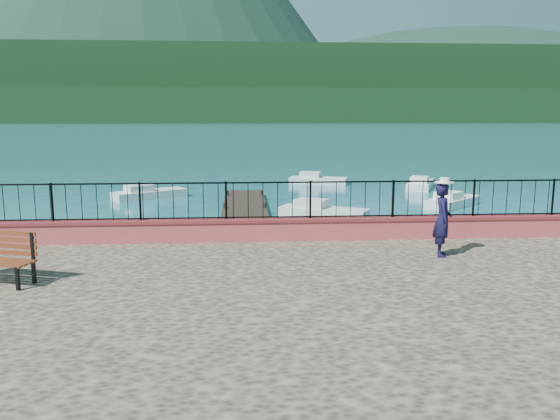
{
  "coord_description": "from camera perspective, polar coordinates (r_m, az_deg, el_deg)",
  "views": [
    {
      "loc": [
        -2.05,
        -10.32,
        4.46
      ],
      "look_at": [
        -1.21,
        2.0,
        2.3
      ],
      "focal_mm": 35.0,
      "sensor_mm": 36.0,
      "label": 1
    }
  ],
  "objects": [
    {
      "name": "boat_5",
      "position": [
        34.58,
        14.46,
        2.87
      ],
      "size": [
        2.71,
        3.95,
        0.8
      ],
      "primitive_type": "cube",
      "rotation": [
        0.0,
        0.0,
        1.15
      ],
      "color": "silver",
      "rests_on": "ground"
    },
    {
      "name": "person",
      "position": [
        13.19,
        16.62,
        -0.98
      ],
      "size": [
        0.56,
        0.71,
        1.72
      ],
      "primitive_type": "imported",
      "rotation": [
        0.0,
        0.0,
        1.32
      ],
      "color": "black",
      "rests_on": "promenade"
    },
    {
      "name": "foothills",
      "position": [
        370.74,
        -3.67,
        12.63
      ],
      "size": [
        900.0,
        120.0,
        44.0
      ],
      "primitive_type": "cube",
      "color": "black",
      "rests_on": "ground"
    },
    {
      "name": "dock",
      "position": [
        22.74,
        -3.69,
        -1.02
      ],
      "size": [
        2.0,
        16.0,
        0.3
      ],
      "primitive_type": "cube",
      "color": "#2D231C",
      "rests_on": "ground"
    },
    {
      "name": "ground",
      "position": [
        11.43,
        6.95,
        -13.12
      ],
      "size": [
        2000.0,
        2000.0,
        0.0
      ],
      "primitive_type": "plane",
      "color": "#19596B",
      "rests_on": "ground"
    },
    {
      "name": "boat_1",
      "position": [
        24.0,
        4.57,
        0.16
      ],
      "size": [
        4.02,
        2.91,
        0.8
      ],
      "primitive_type": "cube",
      "rotation": [
        0.0,
        0.0,
        -0.47
      ],
      "color": "silver",
      "rests_on": "ground"
    },
    {
      "name": "companion_hill",
      "position": [
        612.04,
        17.6,
        9.06
      ],
      "size": [
        448.0,
        384.0,
        180.0
      ],
      "primitive_type": "ellipsoid",
      "color": "#142D23",
      "rests_on": "ground"
    },
    {
      "name": "boat_3",
      "position": [
        30.32,
        -13.45,
        1.96
      ],
      "size": [
        3.99,
        3.24,
        0.8
      ],
      "primitive_type": "cube",
      "rotation": [
        0.0,
        0.0,
        0.58
      ],
      "color": "silver",
      "rests_on": "ground"
    },
    {
      "name": "parapet",
      "position": [
        14.48,
        4.34,
        -1.94
      ],
      "size": [
        28.0,
        0.46,
        0.58
      ],
      "primitive_type": "cube",
      "color": "#A6423C",
      "rests_on": "promenade"
    },
    {
      "name": "boat_2",
      "position": [
        28.25,
        17.66,
        1.2
      ],
      "size": [
        3.44,
        3.28,
        0.8
      ],
      "primitive_type": "cube",
      "rotation": [
        0.0,
        0.0,
        0.73
      ],
      "color": "white",
      "rests_on": "ground"
    },
    {
      "name": "railing",
      "position": [
        14.34,
        4.38,
        1.05
      ],
      "size": [
        27.0,
        0.05,
        0.95
      ],
      "primitive_type": "cube",
      "color": "black",
      "rests_on": "parapet"
    },
    {
      "name": "boat_4",
      "position": [
        35.73,
        4.04,
        3.38
      ],
      "size": [
        3.91,
        2.34,
        0.8
      ],
      "primitive_type": "cube",
      "rotation": [
        0.0,
        0.0,
        -0.3
      ],
      "color": "silver",
      "rests_on": "ground"
    },
    {
      "name": "hat",
      "position": [
        13.06,
        16.82,
        3.0
      ],
      "size": [
        0.44,
        0.44,
        0.12
      ],
      "primitive_type": "cylinder",
      "color": "white",
      "rests_on": "person"
    },
    {
      "name": "boat_0",
      "position": [
        18.04,
        -14.68,
        -3.42
      ],
      "size": [
        3.95,
        3.15,
        0.8
      ],
      "primitive_type": "cube",
      "rotation": [
        0.0,
        0.0,
        0.56
      ],
      "color": "silver",
      "rests_on": "ground"
    },
    {
      "name": "far_forest",
      "position": [
        310.36,
        -3.58,
        10.76
      ],
      "size": [
        900.0,
        60.0,
        18.0
      ],
      "primitive_type": "cube",
      "color": "black",
      "rests_on": "ground"
    }
  ]
}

